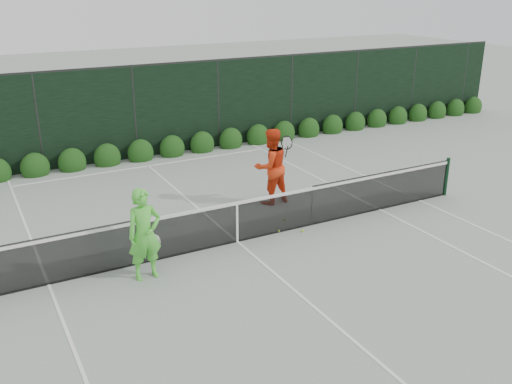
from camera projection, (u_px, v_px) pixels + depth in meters
ground at (237, 242)px, 12.93m from camera, size 80.00×80.00×0.00m
tennis_net at (236, 221)px, 12.74m from camera, size 12.90×0.10×1.07m
player_woman at (145, 234)px, 11.09m from camera, size 0.70×0.48×1.87m
player_man at (271, 166)px, 14.89m from camera, size 1.04×0.85×2.02m
court_lines at (237, 242)px, 12.93m from camera, size 11.03×23.83×0.01m
windscreen_fence at (304, 223)px, 10.17m from camera, size 32.00×21.07×3.06m
hedge_row at (141, 153)px, 18.76m from camera, size 31.66×0.65×0.94m
tennis_balls at (288, 227)px, 13.64m from camera, size 0.57×0.85×0.07m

